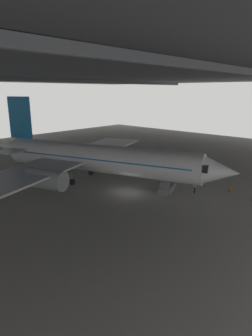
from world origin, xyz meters
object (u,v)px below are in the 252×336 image
object	(u,v)px
airplane_main	(95,158)
traffic_cone_orange	(230,189)
boarding_stairs	(167,185)
baggage_tug	(69,162)
crew_worker_by_stairs	(195,186)

from	to	relation	value
airplane_main	traffic_cone_orange	distance (m)	18.99
boarding_stairs	baggage_tug	world-z (taller)	boarding_stairs
airplane_main	baggage_tug	distance (m)	11.75
airplane_main	crew_worker_by_stairs	distance (m)	14.43
airplane_main	crew_worker_by_stairs	world-z (taller)	airplane_main
boarding_stairs	baggage_tug	xyz separation A→B (m)	(-0.52, 20.77, -0.21)
boarding_stairs	crew_worker_by_stairs	distance (m)	3.53
airplane_main	crew_worker_by_stairs	size ratio (longest dim) A/B	22.69
crew_worker_by_stairs	traffic_cone_orange	bearing A→B (deg)	-39.67
boarding_stairs	baggage_tug	distance (m)	20.78
airplane_main	traffic_cone_orange	bearing A→B (deg)	-60.22
boarding_stairs	baggage_tug	size ratio (longest dim) A/B	1.91
airplane_main	baggage_tug	xyz separation A→B (m)	(3.40, 10.83, -3.02)
boarding_stairs	crew_worker_by_stairs	xyz separation A→B (m)	(1.58, -3.15, 0.21)
boarding_stairs	traffic_cone_orange	xyz separation A→B (m)	(5.38, -6.30, -0.45)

